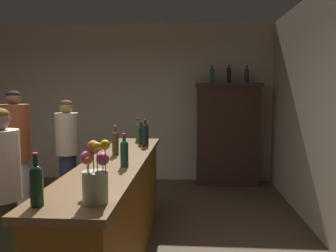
% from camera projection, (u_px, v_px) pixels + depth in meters
% --- Properties ---
extents(wall_back, '(5.71, 0.12, 2.89)m').
position_uv_depth(wall_back, '(121.00, 103.00, 6.31)').
color(wall_back, '#BAAC98').
rests_on(wall_back, ground).
extents(bar_counter, '(0.55, 2.83, 1.04)m').
position_uv_depth(bar_counter, '(116.00, 214.00, 3.17)').
color(bar_counter, brown).
rests_on(bar_counter, ground).
extents(display_cabinet, '(1.16, 0.40, 1.81)m').
position_uv_depth(display_cabinet, '(227.00, 132.00, 5.94)').
color(display_cabinet, '#37221C').
rests_on(display_cabinet, ground).
extents(wine_bottle_malbec, '(0.08, 0.08, 0.32)m').
position_uv_depth(wine_bottle_malbec, '(145.00, 134.00, 3.89)').
color(wine_bottle_malbec, black).
rests_on(wine_bottle_malbec, bar_counter).
extents(wine_bottle_merlot, '(0.07, 0.07, 0.29)m').
position_uv_depth(wine_bottle_merlot, '(139.00, 131.00, 4.29)').
color(wine_bottle_merlot, '#244D27').
rests_on(wine_bottle_merlot, bar_counter).
extents(wine_bottle_syrah, '(0.06, 0.06, 0.28)m').
position_uv_depth(wine_bottle_syrah, '(141.00, 134.00, 4.04)').
color(wine_bottle_syrah, black).
rests_on(wine_bottle_syrah, bar_counter).
extents(wine_bottle_pinot, '(0.07, 0.07, 0.30)m').
position_uv_depth(wine_bottle_pinot, '(115.00, 142.00, 3.37)').
color(wine_bottle_pinot, '#432D19').
rests_on(wine_bottle_pinot, bar_counter).
extents(wine_bottle_riesling, '(0.07, 0.07, 0.29)m').
position_uv_depth(wine_bottle_riesling, '(124.00, 152.00, 2.85)').
color(wine_bottle_riesling, '#133322').
rests_on(wine_bottle_riesling, bar_counter).
extents(wine_bottle_chardonnay, '(0.07, 0.07, 0.31)m').
position_uv_depth(wine_bottle_chardonnay, '(36.00, 183.00, 1.88)').
color(wine_bottle_chardonnay, '#163621').
rests_on(wine_bottle_chardonnay, bar_counter).
extents(wine_glass_front, '(0.07, 0.07, 0.15)m').
position_uv_depth(wine_glass_front, '(102.00, 146.00, 3.24)').
color(wine_glass_front, white).
rests_on(wine_glass_front, bar_counter).
extents(wine_glass_mid, '(0.06, 0.06, 0.17)m').
position_uv_depth(wine_glass_mid, '(87.00, 177.00, 2.06)').
color(wine_glass_mid, white).
rests_on(wine_glass_mid, bar_counter).
extents(flower_arrangement, '(0.18, 0.16, 0.37)m').
position_uv_depth(flower_arrangement, '(95.00, 177.00, 1.94)').
color(flower_arrangement, '#A4A786').
rests_on(flower_arrangement, bar_counter).
extents(cheese_plate, '(0.15, 0.15, 0.01)m').
position_uv_depth(cheese_plate, '(93.00, 182.00, 2.36)').
color(cheese_plate, white).
rests_on(cheese_plate, bar_counter).
extents(display_bottle_left, '(0.07, 0.07, 0.31)m').
position_uv_depth(display_bottle_left, '(212.00, 75.00, 5.85)').
color(display_bottle_left, '#225134').
rests_on(display_bottle_left, display_cabinet).
extents(display_bottle_midleft, '(0.08, 0.08, 0.33)m').
position_uv_depth(display_bottle_midleft, '(229.00, 74.00, 5.83)').
color(display_bottle_midleft, black).
rests_on(display_bottle_midleft, display_cabinet).
extents(display_bottle_center, '(0.08, 0.08, 0.31)m').
position_uv_depth(display_bottle_center, '(247.00, 75.00, 5.81)').
color(display_bottle_center, '#252D3D').
rests_on(display_bottle_center, display_cabinet).
extents(patron_in_navy, '(0.32, 0.32, 1.56)m').
position_uv_depth(patron_in_navy, '(68.00, 150.00, 4.66)').
color(patron_in_navy, '#232846').
rests_on(patron_in_navy, ground).
extents(patron_near_entrance, '(0.32, 0.32, 1.55)m').
position_uv_depth(patron_near_entrance, '(1.00, 190.00, 2.81)').
color(patron_near_entrance, '#2D3529').
rests_on(patron_near_entrance, ground).
extents(patron_tall, '(0.36, 0.36, 1.69)m').
position_uv_depth(patron_tall, '(16.00, 153.00, 4.08)').
color(patron_tall, '#AB9E9D').
rests_on(patron_tall, ground).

